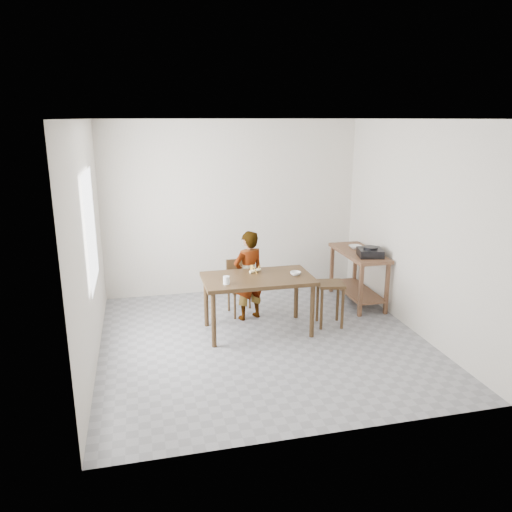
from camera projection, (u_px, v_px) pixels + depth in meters
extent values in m
cube|color=gray|center=(263.00, 342.00, 6.30)|extent=(4.00, 4.00, 0.04)
cube|color=white|center=(264.00, 117.00, 5.57)|extent=(4.00, 4.00, 0.04)
cube|color=beige|center=(232.00, 208.00, 7.82)|extent=(4.00, 0.04, 2.70)
cube|color=beige|center=(325.00, 292.00, 4.04)|extent=(4.00, 0.04, 2.70)
cube|color=beige|center=(86.00, 246.00, 5.48)|extent=(0.04, 4.00, 2.70)
cube|color=beige|center=(416.00, 228.00, 6.38)|extent=(0.04, 4.00, 2.70)
cube|color=white|center=(91.00, 229.00, 5.64)|extent=(0.02, 1.10, 1.30)
imported|color=silver|center=(249.00, 276.00, 6.83)|extent=(0.53, 0.44, 1.25)
cylinder|color=white|center=(226.00, 280.00, 6.08)|extent=(0.09, 0.09, 0.10)
imported|color=silver|center=(295.00, 273.00, 6.44)|extent=(0.17, 0.17, 0.04)
imported|color=silver|center=(355.00, 247.00, 7.55)|extent=(0.21, 0.21, 0.05)
cube|color=black|center=(370.00, 253.00, 7.11)|extent=(0.40, 0.40, 0.11)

